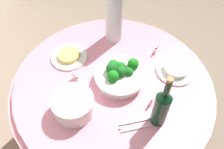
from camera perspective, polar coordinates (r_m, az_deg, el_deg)
name	(u,v)px	position (r m, az deg, el deg)	size (l,w,h in m)	color
ground_plane	(112,135)	(1.94, 0.00, -14.79)	(6.00, 6.00, 0.00)	gray
buffet_table	(112,112)	(1.60, 0.00, -9.33)	(1.16, 1.16, 0.74)	maroon
broccoli_bowl	(120,75)	(1.26, 1.94, -0.13)	(0.28, 0.28, 0.12)	white
plate_stack	(73,105)	(1.16, -9.59, -7.47)	(0.21, 0.21, 0.10)	white
wine_bottle	(162,107)	(1.07, 12.22, -7.83)	(0.07, 0.07, 0.34)	#0F361E
decorative_fruit_vase	(114,19)	(1.44, 0.44, 13.58)	(0.11, 0.11, 0.34)	silver
serving_tongs	(134,126)	(1.15, 5.59, -12.54)	(0.08, 0.17, 0.01)	silver
food_plate_rice	(176,70)	(1.37, 15.53, 1.18)	(0.22, 0.22, 0.04)	white
food_plate_noodles	(69,56)	(1.42, -10.62, 4.52)	(0.22, 0.22, 0.04)	white
label_placard_front	(75,76)	(1.29, -9.11, -0.45)	(0.05, 0.04, 0.05)	white
label_placard_mid	(157,48)	(1.45, 11.08, 6.53)	(0.05, 0.03, 0.05)	white
label_placard_rear	(153,99)	(1.21, 10.17, -5.96)	(0.05, 0.03, 0.05)	white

